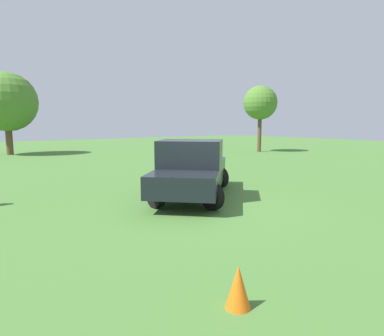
{
  "coord_description": "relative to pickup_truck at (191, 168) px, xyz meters",
  "views": [
    {
      "loc": [
        -7.46,
        5.9,
        2.28
      ],
      "look_at": [
        0.76,
        -0.18,
        0.9
      ],
      "focal_mm": 31.01,
      "sensor_mm": 36.0,
      "label": 1
    }
  ],
  "objects": [
    {
      "name": "tree_back_left",
      "position": [
        19.22,
        2.33,
        2.89
      ],
      "size": [
        4.25,
        4.25,
        5.94
      ],
      "color": "brown",
      "rests_on": "ground_plane"
    },
    {
      "name": "ground_plane",
      "position": [
        -0.68,
        0.1,
        -0.91
      ],
      "size": [
        80.0,
        80.0,
        0.0
      ],
      "primitive_type": "plane",
      "color": "#477533"
    },
    {
      "name": "traffic_cone",
      "position": [
        -5.37,
        3.24,
        -0.64
      ],
      "size": [
        0.32,
        0.32,
        0.55
      ],
      "primitive_type": "cone",
      "color": "orange",
      "rests_on": "ground_plane"
    },
    {
      "name": "tree_back_right",
      "position": [
        10.23,
        -14.37,
        2.97
      ],
      "size": [
        2.7,
        2.7,
        5.27
      ],
      "color": "brown",
      "rests_on": "ground_plane"
    },
    {
      "name": "pickup_truck",
      "position": [
        0.0,
        0.0,
        0.0
      ],
      "size": [
        4.73,
        4.71,
        1.78
      ],
      "rotation": [
        0.0,
        0.0,
        5.5
      ],
      "color": "black",
      "rests_on": "ground_plane"
    }
  ]
}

